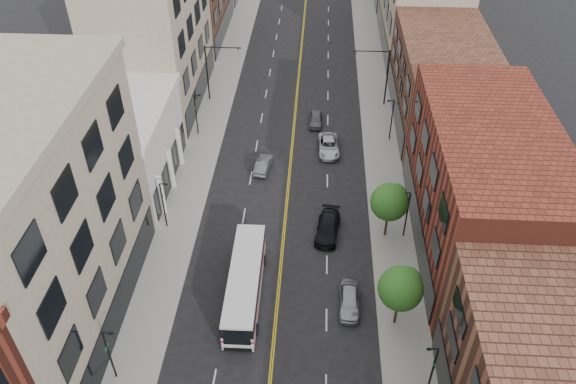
% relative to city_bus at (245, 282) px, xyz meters
% --- Properties ---
extents(sidewalk_left, '(4.00, 110.00, 0.15)m').
position_rel_city_bus_xyz_m(sidewalk_left, '(-7.37, 18.90, -1.59)').
color(sidewalk_left, gray).
rests_on(sidewalk_left, ground).
extents(sidewalk_right, '(4.00, 110.00, 0.15)m').
position_rel_city_bus_xyz_m(sidewalk_right, '(12.63, 18.90, -1.59)').
color(sidewalk_right, gray).
rests_on(sidewalk_right, ground).
extents(bldg_l_tanoffice, '(10.00, 22.00, 18.00)m').
position_rel_city_bus_xyz_m(bldg_l_tanoffice, '(-14.37, -3.10, 7.34)').
color(bldg_l_tanoffice, gray).
rests_on(bldg_l_tanoffice, ground).
extents(bldg_l_white, '(10.00, 14.00, 8.00)m').
position_rel_city_bus_xyz_m(bldg_l_white, '(-14.37, 14.90, 2.34)').
color(bldg_l_white, silver).
rests_on(bldg_l_white, ground).
extents(bldg_l_far_a, '(10.00, 20.00, 18.00)m').
position_rel_city_bus_xyz_m(bldg_l_far_a, '(-14.37, 31.90, 7.34)').
color(bldg_l_far_a, gray).
rests_on(bldg_l_far_a, ground).
extents(bldg_r_mid, '(10.00, 22.00, 12.00)m').
position_rel_city_bus_xyz_m(bldg_r_mid, '(19.63, 7.90, 4.34)').
color(bldg_r_mid, '#5C2218').
rests_on(bldg_r_mid, ground).
extents(bldg_r_far_a, '(10.00, 20.00, 10.00)m').
position_rel_city_bus_xyz_m(bldg_r_far_a, '(19.63, 28.90, 3.34)').
color(bldg_r_far_a, '#573022').
rests_on(bldg_r_far_a, ground).
extents(tree_r_2, '(3.40, 3.40, 5.59)m').
position_rel_city_bus_xyz_m(tree_r_2, '(12.02, -2.03, 2.47)').
color(tree_r_2, black).
rests_on(tree_r_2, sidewalk_right).
extents(tree_r_3, '(3.40, 3.40, 5.59)m').
position_rel_city_bus_xyz_m(tree_r_3, '(12.02, 7.97, 2.47)').
color(tree_r_3, black).
rests_on(tree_r_3, sidewalk_right).
extents(lamp_l_1, '(0.81, 0.55, 5.05)m').
position_rel_city_bus_xyz_m(lamp_l_1, '(-8.32, -8.10, 1.31)').
color(lamp_l_1, black).
rests_on(lamp_l_1, sidewalk_left).
extents(lamp_l_2, '(0.81, 0.55, 5.05)m').
position_rel_city_bus_xyz_m(lamp_l_2, '(-8.32, 7.90, 1.31)').
color(lamp_l_2, black).
rests_on(lamp_l_2, sidewalk_left).
extents(lamp_l_3, '(0.81, 0.55, 5.05)m').
position_rel_city_bus_xyz_m(lamp_l_3, '(-8.32, 23.90, 1.31)').
color(lamp_l_3, black).
rests_on(lamp_l_3, sidewalk_left).
extents(lamp_r_1, '(0.81, 0.55, 5.05)m').
position_rel_city_bus_xyz_m(lamp_r_1, '(13.58, -8.10, 1.31)').
color(lamp_r_1, black).
rests_on(lamp_r_1, sidewalk_right).
extents(lamp_r_2, '(0.81, 0.55, 5.05)m').
position_rel_city_bus_xyz_m(lamp_r_2, '(13.58, 7.90, 1.31)').
color(lamp_r_2, black).
rests_on(lamp_r_2, sidewalk_right).
extents(lamp_r_3, '(0.81, 0.55, 5.05)m').
position_rel_city_bus_xyz_m(lamp_r_3, '(13.58, 23.90, 1.31)').
color(lamp_r_3, black).
rests_on(lamp_r_3, sidewalk_right).
extents(signal_mast_left, '(4.49, 0.18, 7.20)m').
position_rel_city_bus_xyz_m(signal_mast_left, '(-7.63, 31.90, 2.98)').
color(signal_mast_left, black).
rests_on(signal_mast_left, sidewalk_left).
extents(signal_mast_right, '(4.49, 0.18, 7.20)m').
position_rel_city_bus_xyz_m(signal_mast_right, '(12.90, 31.90, 2.98)').
color(signal_mast_right, black).
rests_on(signal_mast_right, sidewalk_right).
extents(city_bus, '(2.78, 11.16, 2.86)m').
position_rel_city_bus_xyz_m(city_bus, '(0.00, 0.00, 0.00)').
color(city_bus, silver).
rests_on(city_bus, ground).
extents(car_parked_far, '(1.79, 4.25, 1.44)m').
position_rel_city_bus_xyz_m(car_parked_far, '(8.43, -0.63, -0.94)').
color(car_parked_far, gray).
rests_on(car_parked_far, ground).
extents(car_lane_behind, '(1.83, 3.99, 1.27)m').
position_rel_city_bus_xyz_m(car_lane_behind, '(-0.19, 17.52, -1.03)').
color(car_lane_behind, '#4F5055').
rests_on(car_lane_behind, ground).
extents(car_lane_a, '(2.62, 5.20, 1.45)m').
position_rel_city_bus_xyz_m(car_lane_a, '(6.67, 7.90, -0.94)').
color(car_lane_a, black).
rests_on(car_lane_a, ground).
extents(car_lane_b, '(2.58, 5.11, 1.38)m').
position_rel_city_bus_xyz_m(car_lane_b, '(6.72, 21.34, -0.97)').
color(car_lane_b, '#B6B9BF').
rests_on(car_lane_b, ground).
extents(car_lane_c, '(1.63, 3.85, 1.30)m').
position_rel_city_bus_xyz_m(car_lane_c, '(5.21, 26.98, -1.01)').
color(car_lane_c, '#4F5054').
rests_on(car_lane_c, ground).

